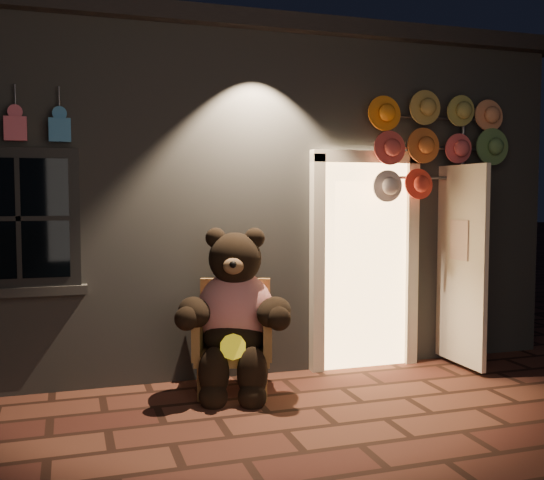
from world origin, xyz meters
name	(u,v)px	position (x,y,z in m)	size (l,w,h in m)	color
ground	(285,431)	(0.00, 0.00, 0.00)	(60.00, 60.00, 0.00)	brown
shop_building	(187,196)	(0.00, 3.99, 1.74)	(7.30, 5.95, 3.51)	slate
wicker_armchair	(234,336)	(-0.10, 1.10, 0.49)	(0.81, 0.78, 0.98)	#98673B
teddy_bear	(235,314)	(-0.13, 0.98, 0.71)	(1.04, 0.96, 1.50)	red
hat_rack	(436,144)	(2.04, 1.28, 2.27)	(1.56, 0.22, 2.76)	#59595E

